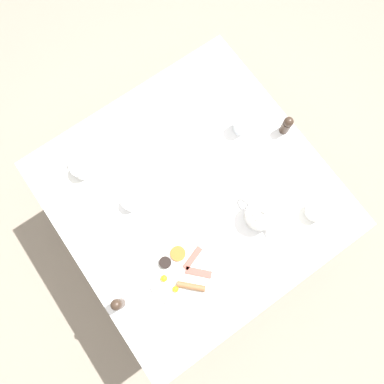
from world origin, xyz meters
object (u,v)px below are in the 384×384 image
at_px(breakfast_plate, 181,272).
at_px(fork_by_plate, 167,189).
at_px(teacup_with_saucer_right, 315,211).
at_px(napkin_folded, 91,221).
at_px(spoon_for_tea, 174,135).
at_px(knife_by_plate, 203,100).
at_px(teapot_near, 261,214).
at_px(pepper_grinder, 286,125).
at_px(salt_grinder, 118,304).
at_px(creamer_jug, 130,203).
at_px(water_glass_tall, 242,124).
at_px(teacup_with_saucer_left, 82,170).

height_order(breakfast_plate, fork_by_plate, breakfast_plate).
xyz_separation_m(teacup_with_saucer_right, fork_by_plate, (0.43, 0.44, -0.03)).
height_order(napkin_folded, spoon_for_tea, napkin_folded).
distance_m(teacup_with_saucer_right, knife_by_plate, 0.68).
height_order(teapot_near, napkin_folded, teapot_near).
bearing_deg(pepper_grinder, napkin_folded, 81.23).
bearing_deg(spoon_for_tea, breakfast_plate, 148.07).
distance_m(salt_grinder, spoon_for_tea, 0.73).
relative_size(fork_by_plate, spoon_for_tea, 1.08).
distance_m(creamer_jug, fork_by_plate, 0.16).
height_order(water_glass_tall, salt_grinder, salt_grinder).
relative_size(salt_grinder, napkin_folded, 0.60).
height_order(teacup_with_saucer_right, spoon_for_tea, teacup_with_saucer_right).
xyz_separation_m(water_glass_tall, napkin_folded, (0.02, 0.75, -0.04)).
bearing_deg(creamer_jug, napkin_folded, 79.81).
xyz_separation_m(water_glass_tall, fork_by_plate, (-0.04, 0.42, -0.05)).
bearing_deg(teacup_with_saucer_left, knife_by_plate, -92.33).
xyz_separation_m(salt_grinder, spoon_for_tea, (0.46, -0.57, -0.06)).
relative_size(pepper_grinder, napkin_folded, 0.60).
bearing_deg(teapot_near, salt_grinder, -95.34).
xyz_separation_m(breakfast_plate, water_glass_tall, (0.35, -0.57, 0.04)).
bearing_deg(napkin_folded, teacup_with_saucer_right, -122.90).
height_order(water_glass_tall, napkin_folded, water_glass_tall).
distance_m(salt_grinder, napkin_folded, 0.35).
xyz_separation_m(teapot_near, spoon_for_tea, (0.50, 0.09, -0.05)).
distance_m(teapot_near, water_glass_tall, 0.40).
relative_size(creamer_jug, knife_by_plate, 0.48).
bearing_deg(fork_by_plate, water_glass_tall, -84.53).
relative_size(teapot_near, napkin_folded, 1.17).
relative_size(breakfast_plate, teapot_near, 1.28).
bearing_deg(fork_by_plate, teapot_near, -142.07).
height_order(pepper_grinder, knife_by_plate, pepper_grinder).
relative_size(water_glass_tall, salt_grinder, 0.88).
bearing_deg(water_glass_tall, spoon_for_tea, 61.27).
bearing_deg(water_glass_tall, teacup_with_saucer_right, -177.47).
distance_m(teapot_near, spoon_for_tea, 0.51).
xyz_separation_m(water_glass_tall, creamer_jug, (-0.01, 0.58, -0.02)).
xyz_separation_m(pepper_grinder, fork_by_plate, (0.07, 0.57, -0.06)).
xyz_separation_m(teacup_with_saucer_left, salt_grinder, (-0.55, 0.16, 0.03)).
relative_size(napkin_folded, fork_by_plate, 1.11).
distance_m(knife_by_plate, spoon_for_tea, 0.21).
bearing_deg(teacup_with_saucer_left, salt_grinder, 163.37).
xyz_separation_m(pepper_grinder, napkin_folded, (0.14, 0.90, -0.05)).
bearing_deg(teacup_with_saucer_right, knife_by_plate, 6.41).
bearing_deg(breakfast_plate, spoon_for_tea, -31.93).
xyz_separation_m(teapot_near, knife_by_plate, (0.56, -0.12, -0.05)).
xyz_separation_m(creamer_jug, spoon_for_tea, (0.15, -0.32, -0.02)).
height_order(water_glass_tall, spoon_for_tea, water_glass_tall).
height_order(teapot_near, spoon_for_tea, teapot_near).
bearing_deg(salt_grinder, spoon_for_tea, -51.22).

